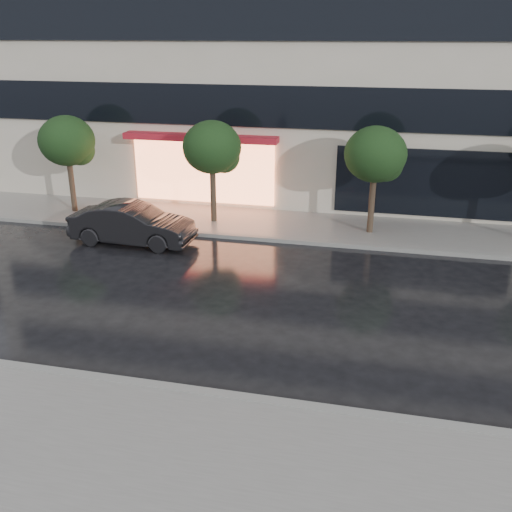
% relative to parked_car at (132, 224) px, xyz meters
% --- Properties ---
extents(ground, '(120.00, 120.00, 0.00)m').
position_rel_parked_car_xyz_m(ground, '(5.12, -7.19, -0.72)').
color(ground, black).
rests_on(ground, ground).
extents(sidewalk_near, '(60.00, 4.50, 0.12)m').
position_rel_parked_car_xyz_m(sidewalk_near, '(5.12, -10.44, -0.66)').
color(sidewalk_near, slate).
rests_on(sidewalk_near, ground).
extents(sidewalk_far, '(60.00, 3.50, 0.12)m').
position_rel_parked_car_xyz_m(sidewalk_far, '(5.12, 3.06, -0.66)').
color(sidewalk_far, slate).
rests_on(sidewalk_far, ground).
extents(curb_near, '(60.00, 0.25, 0.14)m').
position_rel_parked_car_xyz_m(curb_near, '(5.12, -8.19, -0.65)').
color(curb_near, gray).
rests_on(curb_near, ground).
extents(curb_far, '(60.00, 0.25, 0.14)m').
position_rel_parked_car_xyz_m(curb_far, '(5.12, 1.31, -0.65)').
color(curb_far, gray).
rests_on(curb_far, ground).
extents(tree_far_west, '(2.20, 2.20, 3.99)m').
position_rel_parked_car_xyz_m(tree_far_west, '(-3.82, 2.84, 2.20)').
color(tree_far_west, '#33261C').
rests_on(tree_far_west, ground).
extents(tree_mid_west, '(2.20, 2.20, 3.99)m').
position_rel_parked_car_xyz_m(tree_mid_west, '(2.18, 2.84, 2.20)').
color(tree_mid_west, '#33261C').
rests_on(tree_mid_west, ground).
extents(tree_mid_east, '(2.20, 2.20, 3.99)m').
position_rel_parked_car_xyz_m(tree_mid_east, '(8.18, 2.84, 2.20)').
color(tree_mid_east, '#33261C').
rests_on(tree_mid_east, ground).
extents(parked_car, '(4.41, 1.66, 1.44)m').
position_rel_parked_car_xyz_m(parked_car, '(0.00, 0.00, 0.00)').
color(parked_car, black).
rests_on(parked_car, ground).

